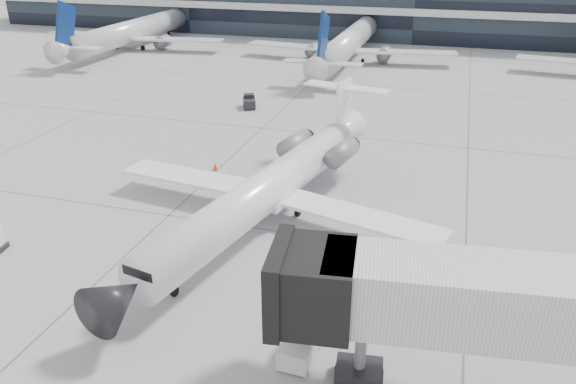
% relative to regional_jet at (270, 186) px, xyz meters
% --- Properties ---
extents(ground, '(220.00, 220.00, 0.00)m').
position_rel_regional_jet_xyz_m(ground, '(3.03, -1.72, -2.39)').
color(ground, gray).
rests_on(ground, ground).
extents(terminal, '(170.00, 22.00, 10.00)m').
position_rel_regional_jet_xyz_m(terminal, '(3.03, 80.28, 2.61)').
color(terminal, black).
rests_on(terminal, ground).
extents(bg_jet_left, '(32.00, 40.00, 9.60)m').
position_rel_regional_jet_xyz_m(bg_jet_left, '(-41.97, 53.28, -2.39)').
color(bg_jet_left, silver).
rests_on(bg_jet_left, ground).
extents(bg_jet_center, '(32.00, 40.00, 9.60)m').
position_rel_regional_jet_xyz_m(bg_jet_center, '(-4.97, 53.28, -2.39)').
color(bg_jet_center, silver).
rests_on(bg_jet_center, ground).
extents(regional_jet, '(24.20, 30.16, 7.01)m').
position_rel_regional_jet_xyz_m(regional_jet, '(0.00, 0.00, 0.00)').
color(regional_jet, white).
rests_on(regional_jet, ground).
extents(jet_bridge, '(20.61, 6.30, 6.61)m').
position_rel_regional_jet_xyz_m(jet_bridge, '(16.00, -12.75, 2.43)').
color(jet_bridge, '#B8BBBD').
rests_on(jet_bridge, ground).
extents(baggage_tug, '(1.52, 2.46, 1.53)m').
position_rel_regional_jet_xyz_m(baggage_tug, '(5.69, -12.97, -1.71)').
color(baggage_tug, silver).
rests_on(baggage_tug, ground).
extents(traffic_cone, '(0.44, 0.44, 0.64)m').
position_rel_regional_jet_xyz_m(traffic_cone, '(-7.14, 6.87, -2.09)').
color(traffic_cone, '#FF390D').
rests_on(traffic_cone, ground).
extents(far_tug, '(2.11, 2.63, 1.46)m').
position_rel_regional_jet_xyz_m(far_tug, '(-10.77, 24.83, -1.74)').
color(far_tug, black).
rests_on(far_tug, ground).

